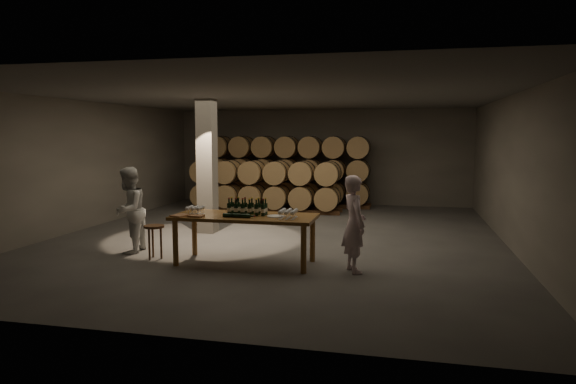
% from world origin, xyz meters
% --- Properties ---
extents(room, '(12.00, 12.00, 12.00)m').
position_xyz_m(room, '(-1.80, 0.20, 1.60)').
color(room, '#4C4A47').
rests_on(room, ground).
extents(tasting_table, '(2.60, 1.10, 0.90)m').
position_xyz_m(tasting_table, '(0.00, -2.50, 0.80)').
color(tasting_table, brown).
rests_on(tasting_table, ground).
extents(barrel_stack_back, '(5.48, 0.95, 2.31)m').
position_xyz_m(barrel_stack_back, '(-0.96, 5.20, 1.20)').
color(barrel_stack_back, '#502E1B').
rests_on(barrel_stack_back, ground).
extents(barrel_stack_front, '(4.70, 0.95, 1.57)m').
position_xyz_m(barrel_stack_front, '(-1.35, 3.80, 0.83)').
color(barrel_stack_front, '#502E1B').
rests_on(barrel_stack_front, ground).
extents(bottle_cluster, '(0.73, 0.23, 0.32)m').
position_xyz_m(bottle_cluster, '(0.03, -2.44, 1.01)').
color(bottle_cluster, black).
rests_on(bottle_cluster, tasting_table).
extents(lying_bottles, '(0.59, 0.07, 0.07)m').
position_xyz_m(lying_bottles, '(-0.05, -2.79, 0.94)').
color(lying_bottles, black).
rests_on(lying_bottles, tasting_table).
extents(glass_cluster_left, '(0.30, 0.30, 0.16)m').
position_xyz_m(glass_cluster_left, '(-0.92, -2.62, 1.01)').
color(glass_cluster_left, silver).
rests_on(glass_cluster_left, tasting_table).
extents(glass_cluster_right, '(0.30, 0.41, 0.16)m').
position_xyz_m(glass_cluster_right, '(0.84, -2.64, 1.01)').
color(glass_cluster_right, silver).
rests_on(glass_cluster_right, tasting_table).
extents(plate, '(0.31, 0.31, 0.02)m').
position_xyz_m(plate, '(0.59, -2.54, 0.91)').
color(plate, silver).
rests_on(plate, tasting_table).
extents(notebook_near, '(0.27, 0.22, 0.03)m').
position_xyz_m(notebook_near, '(-0.79, -2.87, 0.92)').
color(notebook_near, brown).
rests_on(notebook_near, tasting_table).
extents(notebook_corner, '(0.33, 0.37, 0.03)m').
position_xyz_m(notebook_corner, '(-1.11, -2.86, 0.91)').
color(notebook_corner, brown).
rests_on(notebook_corner, tasting_table).
extents(pen, '(0.14, 0.03, 0.01)m').
position_xyz_m(pen, '(-0.73, -2.95, 0.91)').
color(pen, black).
rests_on(pen, tasting_table).
extents(stool, '(0.39, 0.39, 0.64)m').
position_xyz_m(stool, '(-1.80, -2.53, 0.53)').
color(stool, '#502E1B').
rests_on(stool, ground).
extents(person_man, '(0.63, 0.73, 1.68)m').
position_xyz_m(person_man, '(2.01, -2.63, 0.84)').
color(person_man, silver).
rests_on(person_man, ground).
extents(person_woman, '(0.73, 0.90, 1.72)m').
position_xyz_m(person_woman, '(-2.53, -2.18, 0.86)').
color(person_woman, silver).
rests_on(person_woman, ground).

